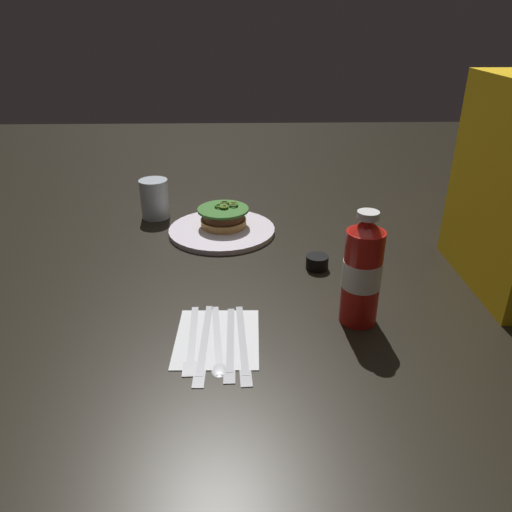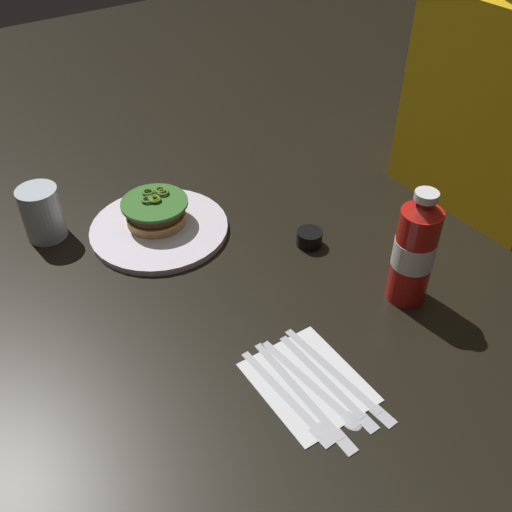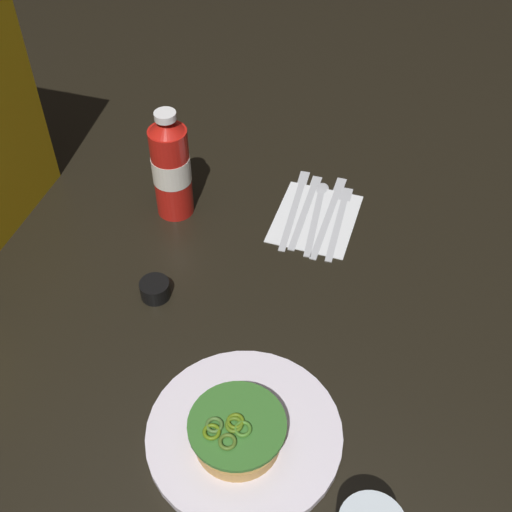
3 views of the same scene
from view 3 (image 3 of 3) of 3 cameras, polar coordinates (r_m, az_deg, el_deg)
name	(u,v)px [view 3 (image 3 of 3)]	position (r m, az deg, el deg)	size (l,w,h in m)	color
ground_plane	(259,335)	(1.00, 0.27, -6.81)	(3.00, 3.00, 0.00)	black
dinner_plate	(244,434)	(0.90, -1.02, -15.13)	(0.26, 0.26, 0.01)	white
burger_sandwich	(237,433)	(0.87, -1.65, -15.02)	(0.13, 0.13, 0.05)	tan
ketchup_bottle	(171,167)	(1.14, -7.35, 7.60)	(0.07, 0.07, 0.21)	red
condiment_cup	(155,289)	(1.05, -8.73, -2.86)	(0.05, 0.05, 0.03)	black
napkin	(315,218)	(1.18, 5.15, 3.27)	(0.17, 0.14, 0.00)	white
fork_utensil	(340,215)	(1.18, 7.29, 3.56)	(0.20, 0.02, 0.00)	silver
steak_knife	(330,209)	(1.19, 6.46, 4.02)	(0.22, 0.02, 0.00)	silver
spoon_utensil	(318,206)	(1.20, 5.37, 4.34)	(0.20, 0.03, 0.00)	silver
butter_knife	(307,205)	(1.20, 4.47, 4.41)	(0.20, 0.02, 0.00)	silver
table_knife	(296,202)	(1.20, 3.46, 4.67)	(0.22, 0.03, 0.00)	silver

